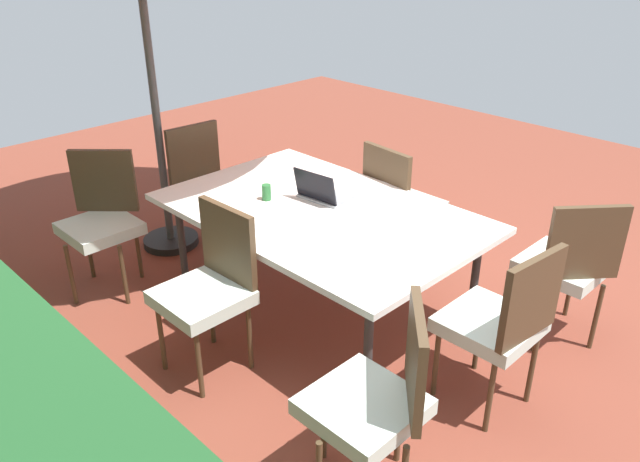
{
  "coord_description": "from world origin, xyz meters",
  "views": [
    {
      "loc": [
        -2.55,
        2.53,
        2.39
      ],
      "look_at": [
        0.0,
        0.0,
        0.6
      ],
      "focal_mm": 35.25,
      "sensor_mm": 36.0,
      "label": 1
    }
  ],
  "objects_px": {
    "chair_northwest": "(378,396)",
    "chair_east": "(205,183)",
    "dining_table": "(320,216)",
    "laptop": "(322,193)",
    "chair_south": "(399,201)",
    "chair_north": "(210,284)",
    "chair_west": "(501,320)",
    "chair_northeast": "(102,216)",
    "chair_southwest": "(569,262)",
    "cup": "(266,192)"
  },
  "relations": [
    {
      "from": "chair_north",
      "to": "chair_west",
      "type": "bearing_deg",
      "value": 30.53
    },
    {
      "from": "chair_north",
      "to": "chair_east",
      "type": "bearing_deg",
      "value": 143.58
    },
    {
      "from": "chair_southwest",
      "to": "chair_south",
      "type": "bearing_deg",
      "value": -48.89
    },
    {
      "from": "dining_table",
      "to": "laptop",
      "type": "xyz_separation_m",
      "value": [
        0.11,
        -0.12,
        0.09
      ]
    },
    {
      "from": "chair_southwest",
      "to": "cup",
      "type": "relative_size",
      "value": 9.39
    },
    {
      "from": "chair_northeast",
      "to": "cup",
      "type": "distance_m",
      "value": 1.2
    },
    {
      "from": "chair_west",
      "to": "chair_east",
      "type": "bearing_deg",
      "value": -84.34
    },
    {
      "from": "dining_table",
      "to": "chair_west",
      "type": "relative_size",
      "value": 2.05
    },
    {
      "from": "dining_table",
      "to": "chair_west",
      "type": "bearing_deg",
      "value": -179.78
    },
    {
      "from": "chair_northwest",
      "to": "chair_southwest",
      "type": "xyz_separation_m",
      "value": [
        -0.04,
        -1.71,
        0.0
      ]
    },
    {
      "from": "dining_table",
      "to": "chair_west",
      "type": "distance_m",
      "value": 1.32
    },
    {
      "from": "chair_southwest",
      "to": "chair_northeast",
      "type": "bearing_deg",
      "value": -16.33
    },
    {
      "from": "laptop",
      "to": "chair_east",
      "type": "bearing_deg",
      "value": -1.15
    },
    {
      "from": "chair_northwest",
      "to": "laptop",
      "type": "height_order",
      "value": "chair_northwest"
    },
    {
      "from": "dining_table",
      "to": "chair_northwest",
      "type": "xyz_separation_m",
      "value": [
        -1.24,
        0.88,
        -0.15
      ]
    },
    {
      "from": "chair_north",
      "to": "chair_southwest",
      "type": "bearing_deg",
      "value": 50.22
    },
    {
      "from": "dining_table",
      "to": "chair_southwest",
      "type": "relative_size",
      "value": 2.05
    },
    {
      "from": "chair_northeast",
      "to": "cup",
      "type": "xyz_separation_m",
      "value": [
        -0.93,
        -0.71,
        0.25
      ]
    },
    {
      "from": "chair_northeast",
      "to": "chair_southwest",
      "type": "xyz_separation_m",
      "value": [
        -2.57,
        -1.67,
        0.0
      ]
    },
    {
      "from": "chair_east",
      "to": "cup",
      "type": "height_order",
      "value": "chair_east"
    },
    {
      "from": "chair_south",
      "to": "chair_southwest",
      "type": "distance_m",
      "value": 1.28
    },
    {
      "from": "dining_table",
      "to": "chair_west",
      "type": "xyz_separation_m",
      "value": [
        -1.31,
        -0.01,
        -0.15
      ]
    },
    {
      "from": "chair_south",
      "to": "chair_east",
      "type": "height_order",
      "value": "same"
    },
    {
      "from": "dining_table",
      "to": "chair_north",
      "type": "relative_size",
      "value": 2.05
    },
    {
      "from": "chair_northeast",
      "to": "chair_southwest",
      "type": "bearing_deg",
      "value": -11.45
    },
    {
      "from": "chair_south",
      "to": "chair_southwest",
      "type": "relative_size",
      "value": 1.0
    },
    {
      "from": "chair_northeast",
      "to": "chair_northwest",
      "type": "relative_size",
      "value": 1.0
    },
    {
      "from": "chair_west",
      "to": "chair_north",
      "type": "xyz_separation_m",
      "value": [
        1.34,
        0.85,
        0.0
      ]
    },
    {
      "from": "dining_table",
      "to": "laptop",
      "type": "distance_m",
      "value": 0.18
    },
    {
      "from": "chair_southwest",
      "to": "laptop",
      "type": "xyz_separation_m",
      "value": [
        1.38,
        0.71,
        0.24
      ]
    },
    {
      "from": "chair_southwest",
      "to": "laptop",
      "type": "bearing_deg",
      "value": -22.26
    },
    {
      "from": "chair_northwest",
      "to": "chair_south",
      "type": "height_order",
      "value": "same"
    },
    {
      "from": "chair_south",
      "to": "laptop",
      "type": "bearing_deg",
      "value": 87.75
    },
    {
      "from": "chair_northeast",
      "to": "laptop",
      "type": "height_order",
      "value": "chair_northeast"
    },
    {
      "from": "chair_northwest",
      "to": "chair_southwest",
      "type": "relative_size",
      "value": 1.0
    },
    {
      "from": "chair_west",
      "to": "chair_southwest",
      "type": "xyz_separation_m",
      "value": [
        0.03,
        -0.82,
        0.0
      ]
    },
    {
      "from": "chair_south",
      "to": "chair_west",
      "type": "xyz_separation_m",
      "value": [
        -1.32,
        0.81,
        0.0
      ]
    },
    {
      "from": "chair_west",
      "to": "laptop",
      "type": "distance_m",
      "value": 1.44
    },
    {
      "from": "chair_northwest",
      "to": "chair_east",
      "type": "xyz_separation_m",
      "value": [
        2.52,
        -0.9,
        0.0
      ]
    },
    {
      "from": "dining_table",
      "to": "chair_north",
      "type": "height_order",
      "value": "chair_north"
    },
    {
      "from": "chair_east",
      "to": "chair_west",
      "type": "height_order",
      "value": "same"
    },
    {
      "from": "chair_west",
      "to": "laptop",
      "type": "height_order",
      "value": "chair_west"
    },
    {
      "from": "chair_northwest",
      "to": "chair_east",
      "type": "height_order",
      "value": "same"
    },
    {
      "from": "dining_table",
      "to": "chair_east",
      "type": "height_order",
      "value": "chair_east"
    },
    {
      "from": "chair_south",
      "to": "cup",
      "type": "relative_size",
      "value": 9.39
    },
    {
      "from": "chair_southwest",
      "to": "chair_northwest",
      "type": "bearing_deg",
      "value": 39.37
    },
    {
      "from": "cup",
      "to": "chair_southwest",
      "type": "bearing_deg",
      "value": -149.42
    },
    {
      "from": "chair_south",
      "to": "chair_east",
      "type": "distance_m",
      "value": 1.51
    },
    {
      "from": "chair_northwest",
      "to": "cup",
      "type": "height_order",
      "value": "chair_northwest"
    },
    {
      "from": "chair_northeast",
      "to": "chair_south",
      "type": "distance_m",
      "value": 2.1
    }
  ]
}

